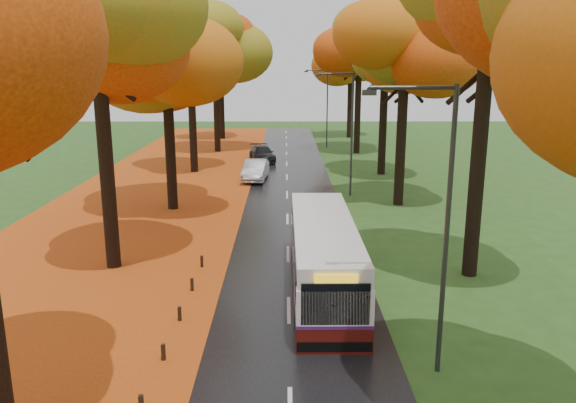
{
  "coord_description": "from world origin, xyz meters",
  "views": [
    {
      "loc": [
        -0.11,
        -6.33,
        8.46
      ],
      "look_at": [
        0.0,
        17.65,
        2.6
      ],
      "focal_mm": 35.0,
      "sensor_mm": 36.0,
      "label": 1
    }
  ],
  "objects_px": {
    "streetlamp_near": "(439,210)",
    "car_silver": "(256,170)",
    "car_white": "(256,170)",
    "bus": "(324,255)",
    "streetlamp_mid": "(348,124)",
    "car_dark": "(262,154)",
    "streetlamp_far": "(325,102)"
  },
  "relations": [
    {
      "from": "car_white",
      "to": "car_dark",
      "type": "height_order",
      "value": "car_dark"
    },
    {
      "from": "car_silver",
      "to": "streetlamp_far",
      "type": "bearing_deg",
      "value": 74.34
    },
    {
      "from": "car_white",
      "to": "car_dark",
      "type": "distance_m",
      "value": 7.6
    },
    {
      "from": "streetlamp_far",
      "to": "car_dark",
      "type": "bearing_deg",
      "value": -125.43
    },
    {
      "from": "streetlamp_far",
      "to": "bus",
      "type": "xyz_separation_m",
      "value": [
        -2.61,
        -38.13,
        -3.27
      ]
    },
    {
      "from": "streetlamp_far",
      "to": "bus",
      "type": "bearing_deg",
      "value": -93.92
    },
    {
      "from": "bus",
      "to": "car_white",
      "type": "height_order",
      "value": "bus"
    },
    {
      "from": "streetlamp_near",
      "to": "car_white",
      "type": "relative_size",
      "value": 2.24
    },
    {
      "from": "car_dark",
      "to": "car_white",
      "type": "bearing_deg",
      "value": -102.74
    },
    {
      "from": "streetlamp_near",
      "to": "car_silver",
      "type": "height_order",
      "value": "streetlamp_near"
    },
    {
      "from": "bus",
      "to": "car_white",
      "type": "distance_m",
      "value": 22.23
    },
    {
      "from": "streetlamp_mid",
      "to": "car_dark",
      "type": "bearing_deg",
      "value": 114.63
    },
    {
      "from": "bus",
      "to": "car_dark",
      "type": "distance_m",
      "value": 29.73
    },
    {
      "from": "streetlamp_near",
      "to": "streetlamp_far",
      "type": "bearing_deg",
      "value": 90.0
    },
    {
      "from": "car_white",
      "to": "streetlamp_near",
      "type": "bearing_deg",
      "value": -66.64
    },
    {
      "from": "streetlamp_near",
      "to": "bus",
      "type": "bearing_deg",
      "value": 114.0
    },
    {
      "from": "streetlamp_near",
      "to": "bus",
      "type": "distance_m",
      "value": 7.21
    },
    {
      "from": "streetlamp_near",
      "to": "car_white",
      "type": "xyz_separation_m",
      "value": [
        -6.3,
        27.78,
        -4.06
      ]
    },
    {
      "from": "bus",
      "to": "car_dark",
      "type": "relative_size",
      "value": 2.18
    },
    {
      "from": "bus",
      "to": "car_dark",
      "type": "height_order",
      "value": "bus"
    },
    {
      "from": "streetlamp_mid",
      "to": "car_white",
      "type": "height_order",
      "value": "streetlamp_mid"
    },
    {
      "from": "bus",
      "to": "car_silver",
      "type": "bearing_deg",
      "value": 99.75
    },
    {
      "from": "bus",
      "to": "streetlamp_far",
      "type": "bearing_deg",
      "value": 85.93
    },
    {
      "from": "streetlamp_near",
      "to": "streetlamp_far",
      "type": "xyz_separation_m",
      "value": [
        0.0,
        44.0,
        0.0
      ]
    },
    {
      "from": "car_silver",
      "to": "bus",
      "type": "bearing_deg",
      "value": -75.46
    },
    {
      "from": "streetlamp_mid",
      "to": "car_white",
      "type": "relative_size",
      "value": 2.24
    },
    {
      "from": "streetlamp_near",
      "to": "car_dark",
      "type": "height_order",
      "value": "streetlamp_near"
    },
    {
      "from": "streetlamp_far",
      "to": "car_silver",
      "type": "bearing_deg",
      "value": -110.31
    },
    {
      "from": "car_white",
      "to": "car_dark",
      "type": "xyz_separation_m",
      "value": [
        0.16,
        7.6,
        0.07
      ]
    },
    {
      "from": "car_dark",
      "to": "bus",
      "type": "bearing_deg",
      "value": -94.71
    },
    {
      "from": "streetlamp_mid",
      "to": "streetlamp_far",
      "type": "bearing_deg",
      "value": 90.0
    },
    {
      "from": "car_white",
      "to": "car_dark",
      "type": "bearing_deg",
      "value": 99.37
    }
  ]
}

